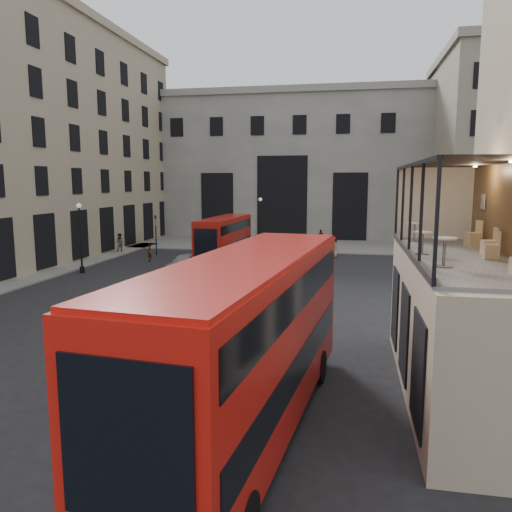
% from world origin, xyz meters
% --- Properties ---
extents(ground, '(140.00, 140.00, 0.00)m').
position_xyz_m(ground, '(0.00, 0.00, 0.00)').
color(ground, black).
rests_on(ground, ground).
extents(host_frontage, '(3.00, 11.00, 4.50)m').
position_xyz_m(host_frontage, '(6.50, 0.00, 2.25)').
color(host_frontage, tan).
rests_on(host_frontage, ground).
extents(cafe_floor, '(3.00, 10.00, 0.10)m').
position_xyz_m(cafe_floor, '(6.50, 0.00, 4.55)').
color(cafe_floor, slate).
rests_on(cafe_floor, host_frontage).
extents(gateway, '(35.00, 10.60, 18.00)m').
position_xyz_m(gateway, '(-5.00, 47.99, 9.39)').
color(gateway, '#A09D95').
rests_on(gateway, ground).
extents(pavement_far, '(40.00, 12.00, 0.12)m').
position_xyz_m(pavement_far, '(-6.00, 38.00, 0.06)').
color(pavement_far, slate).
rests_on(pavement_far, ground).
extents(traffic_light_near, '(0.16, 0.20, 3.80)m').
position_xyz_m(traffic_light_near, '(-1.00, 12.00, 2.42)').
color(traffic_light_near, black).
rests_on(traffic_light_near, ground).
extents(traffic_light_far, '(0.16, 0.20, 3.80)m').
position_xyz_m(traffic_light_far, '(-15.00, 28.00, 2.42)').
color(traffic_light_far, black).
rests_on(traffic_light_far, ground).
extents(street_lamp_a, '(0.36, 0.36, 5.33)m').
position_xyz_m(street_lamp_a, '(-17.00, 18.00, 2.39)').
color(street_lamp_a, black).
rests_on(street_lamp_a, ground).
extents(street_lamp_b, '(0.36, 0.36, 5.33)m').
position_xyz_m(street_lamp_b, '(-6.00, 34.00, 2.39)').
color(street_lamp_b, black).
rests_on(street_lamp_b, ground).
extents(bus_near, '(4.16, 12.66, 4.96)m').
position_xyz_m(bus_near, '(0.50, -3.63, 2.79)').
color(bus_near, red).
rests_on(bus_near, ground).
extents(bus_far, '(2.67, 9.96, 3.94)m').
position_xyz_m(bus_far, '(-7.46, 24.70, 2.21)').
color(bus_far, '#A4130B').
rests_on(bus_far, ground).
extents(car_a, '(2.56, 4.51, 1.45)m').
position_xyz_m(car_a, '(-9.38, 19.98, 0.72)').
color(car_a, '#989BA0').
rests_on(car_a, ground).
extents(car_b, '(3.76, 4.77, 1.52)m').
position_xyz_m(car_b, '(-2.00, 29.21, 0.76)').
color(car_b, '#9E1709').
rests_on(car_b, ground).
extents(car_c, '(2.33, 4.59, 1.28)m').
position_xyz_m(car_c, '(-10.26, 28.63, 0.64)').
color(car_c, black).
rests_on(car_c, ground).
extents(bicycle, '(1.62, 0.91, 0.80)m').
position_xyz_m(bicycle, '(-5.35, 11.56, 0.40)').
color(bicycle, gray).
rests_on(bicycle, ground).
extents(cyclist, '(0.56, 0.74, 1.83)m').
position_xyz_m(cyclist, '(-2.97, 10.18, 0.92)').
color(cyclist, '#D9FF1A').
rests_on(cyclist, ground).
extents(pedestrian_a, '(1.14, 1.02, 1.92)m').
position_xyz_m(pedestrian_a, '(-19.00, 28.70, 0.96)').
color(pedestrian_a, gray).
rests_on(pedestrian_a, ground).
extents(pedestrian_b, '(1.33, 1.22, 1.80)m').
position_xyz_m(pedestrian_b, '(-11.03, 36.11, 0.90)').
color(pedestrian_b, gray).
rests_on(pedestrian_b, ground).
extents(pedestrian_c, '(0.99, 0.80, 1.58)m').
position_xyz_m(pedestrian_c, '(-0.13, 40.00, 0.79)').
color(pedestrian_c, gray).
rests_on(pedestrian_c, ground).
extents(pedestrian_d, '(1.11, 1.12, 1.96)m').
position_xyz_m(pedestrian_d, '(1.69, 29.57, 0.98)').
color(pedestrian_d, gray).
rests_on(pedestrian_d, ground).
extents(pedestrian_e, '(0.54, 0.66, 1.54)m').
position_xyz_m(pedestrian_e, '(-14.13, 24.24, 0.77)').
color(pedestrian_e, gray).
rests_on(pedestrian_e, ground).
extents(cafe_table_near, '(0.65, 0.65, 0.82)m').
position_xyz_m(cafe_table_near, '(5.68, -2.23, 5.14)').
color(cafe_table_near, beige).
rests_on(cafe_table_near, cafe_floor).
extents(cafe_table_mid, '(0.59, 0.59, 0.73)m').
position_xyz_m(cafe_table_mid, '(5.44, 0.21, 5.08)').
color(cafe_table_mid, silver).
rests_on(cafe_table_mid, cafe_floor).
extents(cafe_table_far, '(0.59, 0.59, 0.74)m').
position_xyz_m(cafe_table_far, '(5.62, 3.88, 5.09)').
color(cafe_table_far, silver).
rests_on(cafe_table_far, cafe_floor).
extents(cafe_chair_b, '(0.44, 0.44, 0.84)m').
position_xyz_m(cafe_chair_b, '(7.37, -0.43, 4.86)').
color(cafe_chair_b, tan).
rests_on(cafe_chair_b, cafe_floor).
extents(cafe_chair_c, '(0.45, 0.45, 0.86)m').
position_xyz_m(cafe_chair_c, '(7.57, 0.61, 4.86)').
color(cafe_chair_c, tan).
rests_on(cafe_chair_c, cafe_floor).
extents(cafe_chair_d, '(0.57, 0.57, 0.94)m').
position_xyz_m(cafe_chair_d, '(7.55, 2.72, 4.89)').
color(cafe_chair_d, tan).
rests_on(cafe_chair_d, cafe_floor).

